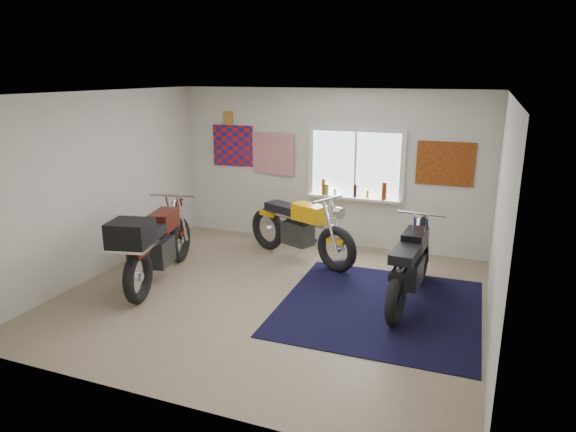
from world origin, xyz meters
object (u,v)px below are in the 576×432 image
at_px(black_chrome_bike, 410,267).
at_px(maroon_tourer, 155,244).
at_px(yellow_triumph, 300,230).
at_px(navy_rug, 379,307).

bearing_deg(black_chrome_bike, maroon_tourer, 105.96).
height_order(yellow_triumph, maroon_tourer, maroon_tourer).
height_order(black_chrome_bike, maroon_tourer, maroon_tourer).
distance_m(black_chrome_bike, maroon_tourer, 3.54).
bearing_deg(yellow_triumph, navy_rug, -16.88).
bearing_deg(yellow_triumph, black_chrome_bike, -4.62).
height_order(navy_rug, yellow_triumph, yellow_triumph).
bearing_deg(black_chrome_bike, yellow_triumph, 66.51).
xyz_separation_m(black_chrome_bike, maroon_tourer, (-3.46, -0.73, 0.12)).
relative_size(black_chrome_bike, maroon_tourer, 0.94).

